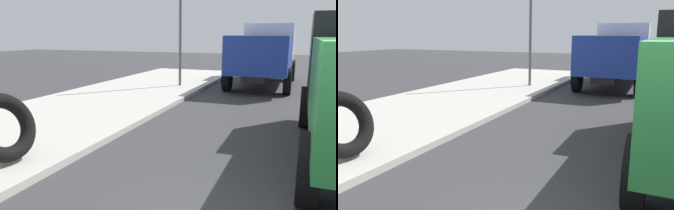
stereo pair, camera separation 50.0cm
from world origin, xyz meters
The scene contains 3 objects.
loose_tire centered at (0.87, 4.94, 0.81)m, with size 1.30×1.30×0.29m, color black.
dump_truck_blue centered at (13.67, 1.72, 1.61)m, with size 7.00×2.81×3.00m.
street_light_pole centered at (11.07, 5.14, 3.13)m, with size 0.12×0.12×5.96m, color #595B5E.
Camera 1 is at (-3.61, -0.05, 2.48)m, focal length 36.55 mm.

